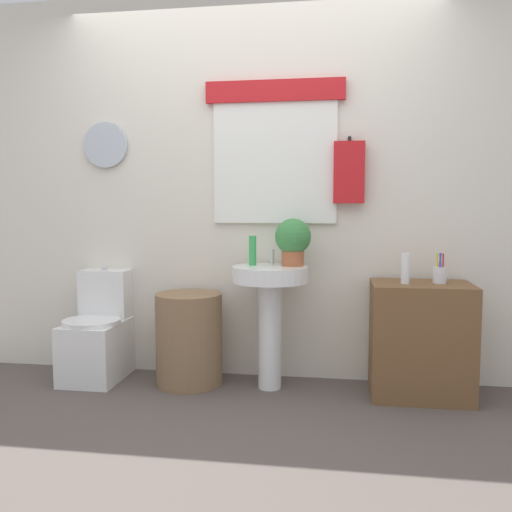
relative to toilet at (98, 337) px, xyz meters
The scene contains 11 objects.
ground_plane 1.38m from the toilet, 40.75° to the right, with size 8.00×8.00×0.00m, color #564C47.
back_wall 1.47m from the toilet, 14.40° to the left, with size 4.40×0.18×2.60m.
toilet is the anchor object (origin of this frame).
laundry_hamper 0.65m from the toilet, ahead, with size 0.44×0.44×0.60m, color #846647.
pedestal_sink 1.23m from the toilet, ahead, with size 0.48×0.48×0.79m.
faucet 1.32m from the toilet, ahead, with size 0.03×0.03×0.10m, color silver.
wooden_cabinet 2.13m from the toilet, ahead, with size 0.60×0.44×0.70m, color brown.
soap_bottle 1.23m from the toilet, ahead, with size 0.05×0.05×0.19m, color green.
potted_plant 1.49m from the toilet, ahead, with size 0.23×0.23×0.30m.
lotion_bottle 2.09m from the toilet, ahead, with size 0.05×0.05×0.19m, color white.
toothbrush_cup 2.28m from the toilet, ahead, with size 0.08×0.08×0.19m.
Camera 1 is at (0.60, -2.55, 1.17)m, focal length 38.09 mm.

